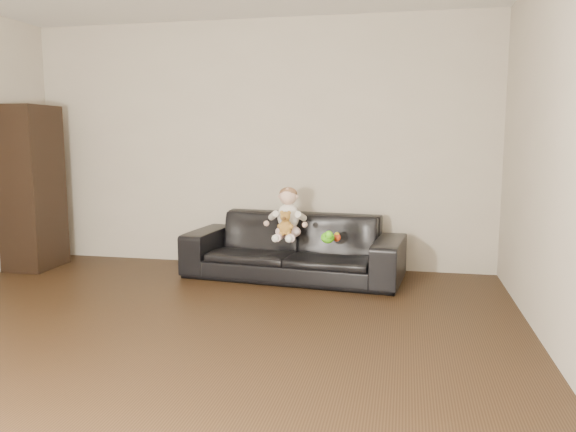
% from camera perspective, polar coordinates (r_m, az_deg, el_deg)
% --- Properties ---
extents(floor, '(5.50, 5.50, 0.00)m').
position_cam_1_polar(floor, '(3.72, -14.44, -14.01)').
color(floor, black).
rests_on(floor, ground).
extents(wall_back, '(5.00, 0.00, 5.00)m').
position_cam_1_polar(wall_back, '(6.04, -3.22, 7.25)').
color(wall_back, '#B6AD99').
rests_on(wall_back, ground).
extents(sofa, '(2.19, 1.05, 0.62)m').
position_cam_1_polar(sofa, '(5.54, 0.56, -3.12)').
color(sofa, black).
rests_on(sofa, floor).
extents(cabinet, '(0.44, 0.60, 1.71)m').
position_cam_1_polar(cabinet, '(6.47, -24.54, 2.63)').
color(cabinet, black).
rests_on(cabinet, floor).
extents(shelf_item, '(0.19, 0.25, 0.28)m').
position_cam_1_polar(shelf_item, '(6.44, -24.60, 6.02)').
color(shelf_item, silver).
rests_on(shelf_item, cabinet).
extents(baby, '(0.36, 0.43, 0.50)m').
position_cam_1_polar(baby, '(5.38, -0.03, -0.02)').
color(baby, '#F8D1D2').
rests_on(baby, sofa).
extents(teddy_bear, '(0.14, 0.14, 0.23)m').
position_cam_1_polar(teddy_bear, '(5.24, -0.26, -0.77)').
color(teddy_bear, olive).
rests_on(teddy_bear, sofa).
extents(toy_green, '(0.17, 0.19, 0.11)m').
position_cam_1_polar(toy_green, '(5.19, 4.06, -2.21)').
color(toy_green, '#59E51A').
rests_on(toy_green, sofa).
extents(toy_rattle, '(0.09, 0.09, 0.08)m').
position_cam_1_polar(toy_rattle, '(5.29, 4.98, -2.19)').
color(toy_rattle, red).
rests_on(toy_rattle, sofa).
extents(toy_blue_disc, '(0.12, 0.12, 0.01)m').
position_cam_1_polar(toy_blue_disc, '(5.37, 4.57, -2.38)').
color(toy_blue_disc, blue).
rests_on(toy_blue_disc, sofa).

